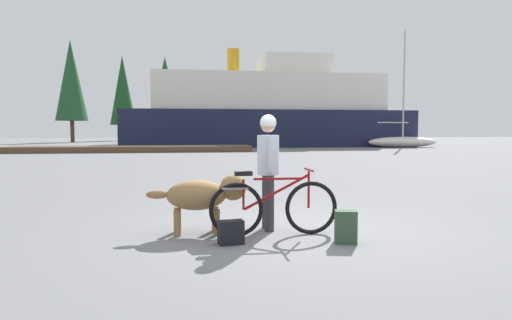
% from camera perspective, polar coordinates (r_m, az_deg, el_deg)
% --- Properties ---
extents(ground_plane, '(160.00, 160.00, 0.00)m').
position_cam_1_polar(ground_plane, '(6.70, 4.57, -8.86)').
color(ground_plane, slate).
extents(bicycle, '(1.81, 0.44, 0.93)m').
position_cam_1_polar(bicycle, '(6.26, 2.22, -5.98)').
color(bicycle, black).
rests_on(bicycle, ground_plane).
extents(person_cyclist, '(0.32, 0.53, 1.70)m').
position_cam_1_polar(person_cyclist, '(6.56, 1.54, -0.11)').
color(person_cyclist, '#333338').
rests_on(person_cyclist, ground_plane).
extents(dog, '(1.41, 0.50, 0.84)m').
position_cam_1_polar(dog, '(6.42, -6.68, -4.43)').
color(dog, olive).
rests_on(dog, ground_plane).
extents(backpack, '(0.32, 0.26, 0.43)m').
position_cam_1_polar(backpack, '(6.00, 11.34, -8.33)').
color(backpack, '#334C33').
rests_on(backpack, ground_plane).
extents(handbag_pannier, '(0.35, 0.23, 0.31)m').
position_cam_1_polar(handbag_pannier, '(5.86, -3.21, -9.16)').
color(handbag_pannier, black).
rests_on(handbag_pannier, ground_plane).
extents(dock_pier, '(15.87, 2.97, 0.40)m').
position_cam_1_polar(dock_pier, '(31.33, -15.43, 1.37)').
color(dock_pier, brown).
rests_on(dock_pier, ground_plane).
extents(ferry_boat, '(25.31, 8.75, 8.77)m').
position_cam_1_polar(ferry_boat, '(41.55, 1.47, 6.07)').
color(ferry_boat, '#191E38').
rests_on(ferry_boat, ground_plane).
extents(sailboat_moored, '(6.12, 1.71, 9.77)m').
position_cam_1_polar(sailboat_moored, '(40.11, 18.14, 2.32)').
color(sailboat_moored, silver).
rests_on(sailboat_moored, ground_plane).
extents(pine_tree_far_left, '(3.74, 3.74, 12.13)m').
position_cam_1_polar(pine_tree_far_left, '(58.24, -22.46, 9.33)').
color(pine_tree_far_left, '#4C331E').
rests_on(pine_tree_far_left, ground_plane).
extents(pine_tree_center, '(3.56, 3.56, 10.40)m').
position_cam_1_polar(pine_tree_center, '(56.92, -11.47, 8.99)').
color(pine_tree_center, '#4C331E').
rests_on(pine_tree_center, ground_plane).
extents(pine_tree_far_right, '(4.30, 4.30, 8.53)m').
position_cam_1_polar(pine_tree_far_right, '(59.51, 0.10, 7.61)').
color(pine_tree_far_right, '#4C331E').
rests_on(pine_tree_far_right, ground_plane).
extents(pine_tree_mid_back, '(3.49, 3.49, 11.66)m').
position_cam_1_polar(pine_tree_mid_back, '(64.92, -16.59, 8.48)').
color(pine_tree_mid_back, '#4C331E').
rests_on(pine_tree_mid_back, ground_plane).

